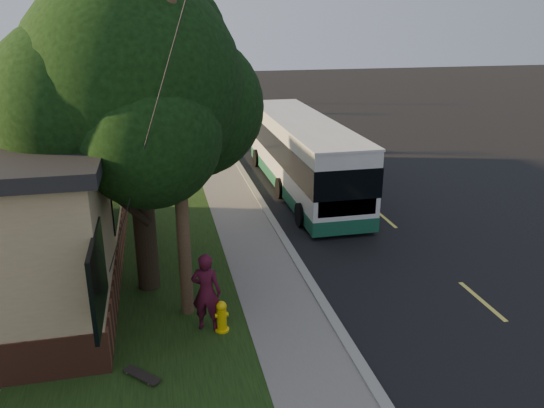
{
  "coord_description": "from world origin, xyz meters",
  "views": [
    {
      "loc": [
        -3.74,
        -10.37,
        6.8
      ],
      "look_at": [
        -0.51,
        4.2,
        1.5
      ],
      "focal_mm": 35.0,
      "sensor_mm": 36.0,
      "label": 1
    }
  ],
  "objects_px": {
    "fire_hydrant": "(222,316)",
    "bare_tree_far": "(163,85)",
    "traffic_signal": "(205,64)",
    "utility_pole": "(176,124)",
    "bare_tree_near": "(159,110)",
    "distant_car": "(233,109)",
    "transit_bus": "(302,153)",
    "skateboarder": "(206,292)",
    "leafy_tree": "(134,90)",
    "skateboard_spare": "(142,375)"
  },
  "relations": [
    {
      "from": "skateboard_spare",
      "to": "bare_tree_near",
      "type": "bearing_deg",
      "value": 87.45
    },
    {
      "from": "leafy_tree",
      "to": "traffic_signal",
      "type": "xyz_separation_m",
      "value": [
        4.67,
        31.35,
        -2.0
      ]
    },
    {
      "from": "traffic_signal",
      "to": "skateboarder",
      "type": "distance_m",
      "value": 34.08
    },
    {
      "from": "fire_hydrant",
      "to": "distant_car",
      "type": "distance_m",
      "value": 25.83
    },
    {
      "from": "leafy_tree",
      "to": "bare_tree_far",
      "type": "relative_size",
      "value": 1.94
    },
    {
      "from": "skateboard_spare",
      "to": "fire_hydrant",
      "type": "bearing_deg",
      "value": 37.11
    },
    {
      "from": "utility_pole",
      "to": "transit_bus",
      "type": "distance_m",
      "value": 10.75
    },
    {
      "from": "bare_tree_far",
      "to": "skateboard_spare",
      "type": "distance_m",
      "value": 31.42
    },
    {
      "from": "fire_hydrant",
      "to": "bare_tree_far",
      "type": "xyz_separation_m",
      "value": [
        -0.4,
        30.0,
        1.57
      ]
    },
    {
      "from": "leafy_tree",
      "to": "bare_tree_near",
      "type": "bearing_deg",
      "value": 87.5
    },
    {
      "from": "bare_tree_near",
      "to": "bare_tree_far",
      "type": "distance_m",
      "value": 12.01
    },
    {
      "from": "traffic_signal",
      "to": "skateboard_spare",
      "type": "relative_size",
      "value": 7.03
    },
    {
      "from": "leafy_tree",
      "to": "skateboard_spare",
      "type": "xyz_separation_m",
      "value": [
        -0.19,
        -3.98,
        -5.04
      ]
    },
    {
      "from": "skateboarder",
      "to": "distant_car",
      "type": "height_order",
      "value": "skateboarder"
    },
    {
      "from": "fire_hydrant",
      "to": "bare_tree_far",
      "type": "height_order",
      "value": "bare_tree_far"
    },
    {
      "from": "transit_bus",
      "to": "distant_car",
      "type": "height_order",
      "value": "transit_bus"
    },
    {
      "from": "fire_hydrant",
      "to": "utility_pole",
      "type": "xyz_separation_m",
      "value": [
        -0.71,
        0.99,
        4.2
      ]
    },
    {
      "from": "bare_tree_far",
      "to": "transit_bus",
      "type": "bearing_deg",
      "value": -76.1
    },
    {
      "from": "utility_pole",
      "to": "bare_tree_far",
      "type": "bearing_deg",
      "value": 89.4
    },
    {
      "from": "transit_bus",
      "to": "bare_tree_far",
      "type": "bearing_deg",
      "value": 103.9
    },
    {
      "from": "traffic_signal",
      "to": "distant_car",
      "type": "relative_size",
      "value": 1.14
    },
    {
      "from": "bare_tree_near",
      "to": "skateboarder",
      "type": "xyz_separation_m",
      "value": [
        0.6,
        -17.84,
        -1.15
      ]
    },
    {
      "from": "skateboard_spare",
      "to": "traffic_signal",
      "type": "bearing_deg",
      "value": 82.16
    },
    {
      "from": "transit_bus",
      "to": "skateboard_spare",
      "type": "height_order",
      "value": "transit_bus"
    },
    {
      "from": "leafy_tree",
      "to": "bare_tree_near",
      "type": "height_order",
      "value": "leafy_tree"
    },
    {
      "from": "leafy_tree",
      "to": "bare_tree_near",
      "type": "relative_size",
      "value": 1.81
    },
    {
      "from": "bare_tree_far",
      "to": "bare_tree_near",
      "type": "bearing_deg",
      "value": -92.39
    },
    {
      "from": "bare_tree_far",
      "to": "skateboard_spare",
      "type": "height_order",
      "value": "bare_tree_far"
    },
    {
      "from": "utility_pole",
      "to": "distant_car",
      "type": "relative_size",
      "value": 1.88
    },
    {
      "from": "transit_bus",
      "to": "skateboarder",
      "type": "bearing_deg",
      "value": -116.88
    },
    {
      "from": "utility_pole",
      "to": "bare_tree_near",
      "type": "height_order",
      "value": "utility_pole"
    },
    {
      "from": "leafy_tree",
      "to": "distant_car",
      "type": "bearing_deg",
      "value": 76.06
    },
    {
      "from": "bare_tree_near",
      "to": "skateboard_spare",
      "type": "xyz_separation_m",
      "value": [
        -0.86,
        -19.33,
        -2.02
      ]
    },
    {
      "from": "bare_tree_far",
      "to": "distant_car",
      "type": "xyz_separation_m",
      "value": [
        4.5,
        -4.5,
        -1.18
      ]
    },
    {
      "from": "distant_car",
      "to": "traffic_signal",
      "type": "bearing_deg",
      "value": 100.07
    },
    {
      "from": "bare_tree_near",
      "to": "skateboarder",
      "type": "height_order",
      "value": "bare_tree_near"
    },
    {
      "from": "fire_hydrant",
      "to": "transit_bus",
      "type": "distance_m",
      "value": 10.9
    },
    {
      "from": "fire_hydrant",
      "to": "distant_car",
      "type": "height_order",
      "value": "distant_car"
    },
    {
      "from": "utility_pole",
      "to": "bare_tree_far",
      "type": "xyz_separation_m",
      "value": [
        0.31,
        29.01,
        -2.63
      ]
    },
    {
      "from": "traffic_signal",
      "to": "bare_tree_near",
      "type": "bearing_deg",
      "value": -104.04
    },
    {
      "from": "skateboarder",
      "to": "bare_tree_far",
      "type": "bearing_deg",
      "value": -69.08
    },
    {
      "from": "transit_bus",
      "to": "skateboard_spare",
      "type": "distance_m",
      "value": 12.92
    },
    {
      "from": "traffic_signal",
      "to": "transit_bus",
      "type": "xyz_separation_m",
      "value": [
        1.49,
        -24.18,
        -1.61
      ]
    },
    {
      "from": "bare_tree_near",
      "to": "leafy_tree",
      "type": "bearing_deg",
      "value": -92.5
    },
    {
      "from": "utility_pole",
      "to": "transit_bus",
      "type": "relative_size",
      "value": 0.84
    },
    {
      "from": "skateboarder",
      "to": "skateboard_spare",
      "type": "xyz_separation_m",
      "value": [
        -1.46,
        -1.5,
        -0.87
      ]
    },
    {
      "from": "utility_pole",
      "to": "bare_tree_near",
      "type": "distance_m",
      "value": 17.19
    },
    {
      "from": "fire_hydrant",
      "to": "traffic_signal",
      "type": "height_order",
      "value": "traffic_signal"
    },
    {
      "from": "leafy_tree",
      "to": "bare_tree_far",
      "type": "xyz_separation_m",
      "value": [
        1.17,
        27.35,
        -3.16
      ]
    },
    {
      "from": "leafy_tree",
      "to": "distant_car",
      "type": "distance_m",
      "value": 23.94
    }
  ]
}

